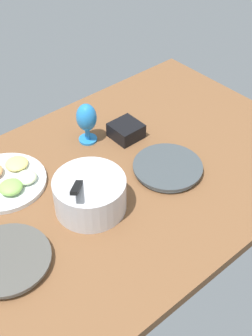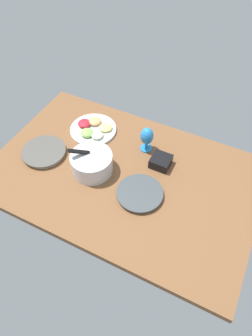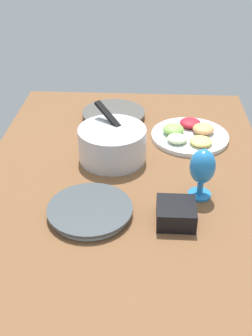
# 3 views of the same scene
# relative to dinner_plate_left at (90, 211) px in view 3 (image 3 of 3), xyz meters

# --- Properties ---
(ground_plane) EXTENTS (1.60, 1.04, 0.04)m
(ground_plane) POSITION_rel_dinner_plate_left_xyz_m (0.16, -0.10, -0.03)
(ground_plane) COLOR brown
(dinner_plate_left) EXTENTS (0.27, 0.27, 0.03)m
(dinner_plate_left) POSITION_rel_dinner_plate_left_xyz_m (0.00, 0.00, 0.00)
(dinner_plate_left) COLOR silver
(dinner_plate_left) RESTS_ON ground_plane
(dinner_plate_right) EXTENTS (0.28, 0.28, 0.03)m
(dinner_plate_right) POSITION_rel_dinner_plate_left_xyz_m (0.68, -0.02, 0.00)
(dinner_plate_right) COLOR silver
(dinner_plate_right) RESTS_ON ground_plane
(mixing_bowl) EXTENTS (0.25, 0.25, 0.19)m
(mixing_bowl) POSITION_rel_dinner_plate_left_xyz_m (0.34, -0.04, 0.05)
(mixing_bowl) COLOR silver
(mixing_bowl) RESTS_ON ground_plane
(fruit_platter) EXTENTS (0.31, 0.31, 0.05)m
(fruit_platter) POSITION_rel_dinner_plate_left_xyz_m (0.51, -0.34, 0.00)
(fruit_platter) COLOR silver
(fruit_platter) RESTS_ON ground_plane
(hurricane_glass_blue) EXTENTS (0.08, 0.08, 0.18)m
(hurricane_glass_blue) POSITION_rel_dinner_plate_left_xyz_m (0.12, -0.35, 0.09)
(hurricane_glass_blue) COLOR #257ECD
(hurricane_glass_blue) RESTS_ON ground_plane
(square_bowl_black) EXTENTS (0.12, 0.12, 0.06)m
(square_bowl_black) POSITION_rel_dinner_plate_left_xyz_m (-0.02, -0.26, 0.02)
(square_bowl_black) COLOR black
(square_bowl_black) RESTS_ON ground_plane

